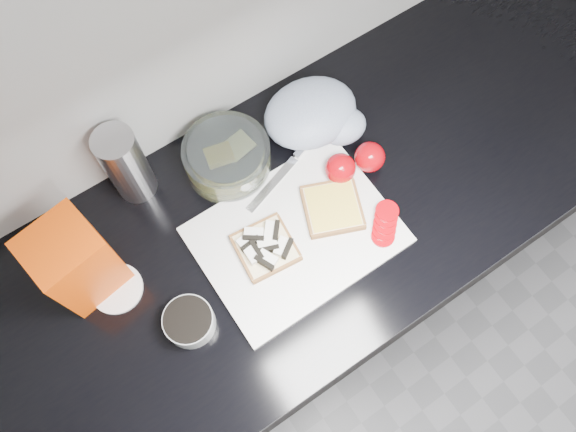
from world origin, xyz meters
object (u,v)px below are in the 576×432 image
(bread_bag, at_px, (76,261))
(glass_bowl, at_px, (227,158))
(cutting_board, at_px, (296,235))
(steel_canister, at_px, (126,165))

(bread_bag, bearing_deg, glass_bowl, 0.17)
(cutting_board, distance_m, steel_canister, 0.37)
(cutting_board, distance_m, glass_bowl, 0.22)
(steel_canister, bearing_deg, cutting_board, -52.66)
(cutting_board, height_order, bread_bag, bread_bag)
(cutting_board, distance_m, bread_bag, 0.43)
(cutting_board, relative_size, glass_bowl, 2.15)
(bread_bag, distance_m, steel_canister, 0.21)
(cutting_board, relative_size, bread_bag, 2.00)
(steel_canister, bearing_deg, bread_bag, -143.55)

